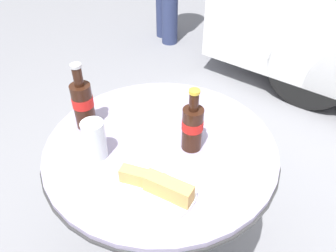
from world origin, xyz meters
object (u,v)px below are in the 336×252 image
Objects in this scene: bistro_table at (161,169)px; cola_bottle_right at (83,103)px; drinking_glass at (95,141)px; lunch_plate_near at (157,187)px; cola_bottle_left at (192,126)px.

cola_bottle_right reaches higher than bistro_table.
drinking_glass reaches higher than lunch_plate_near.
cola_bottle_left is at bearing 29.20° from bistro_table.
drinking_glass is at bearing -134.54° from cola_bottle_left.
cola_bottle_left is at bearing 45.46° from drinking_glass.
cola_bottle_right reaches higher than lunch_plate_near.
bistro_table is 0.24m from cola_bottle_left.
cola_bottle_right reaches higher than cola_bottle_left.
cola_bottle_right is (-0.27, -0.09, 0.22)m from bistro_table.
cola_bottle_right is at bearing -158.94° from cola_bottle_left.
cola_bottle_left reaches higher than bistro_table.
cola_bottle_right is at bearing 150.41° from drinking_glass.
bistro_table is 3.24× the size of cola_bottle_right.
bistro_table is at bearing -150.80° from cola_bottle_left.
bistro_table is 0.25m from lunch_plate_near.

